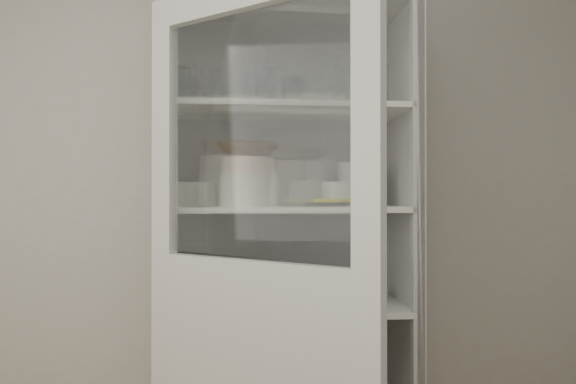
% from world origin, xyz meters
% --- Properties ---
extents(wall_back, '(3.60, 0.02, 2.60)m').
position_xyz_m(wall_back, '(0.00, 1.50, 1.30)').
color(wall_back, '#AAA18D').
rests_on(wall_back, ground).
extents(pantry_cabinet, '(1.00, 0.45, 2.10)m').
position_xyz_m(pantry_cabinet, '(0.20, 1.34, 0.94)').
color(pantry_cabinet, '#B7B6A8').
rests_on(pantry_cabinet, floor).
extents(cupboard_door, '(0.71, 0.61, 2.00)m').
position_xyz_m(cupboard_door, '(0.04, 0.76, 0.87)').
color(cupboard_door, '#B7B6A8').
rests_on(cupboard_door, floor).
extents(tumbler_0, '(0.08, 0.08, 0.13)m').
position_xyz_m(tumbler_0, '(-0.21, 1.12, 1.72)').
color(tumbler_0, silver).
rests_on(tumbler_0, shelf_glass).
extents(tumbler_1, '(0.07, 0.07, 0.12)m').
position_xyz_m(tumbler_1, '(-0.21, 1.13, 1.72)').
color(tumbler_1, silver).
rests_on(tumbler_1, shelf_glass).
extents(tumbler_2, '(0.08, 0.08, 0.14)m').
position_xyz_m(tumbler_2, '(0.10, 1.11, 1.73)').
color(tumbler_2, silver).
rests_on(tumbler_2, shelf_glass).
extents(tumbler_3, '(0.08, 0.08, 0.14)m').
position_xyz_m(tumbler_3, '(0.14, 1.15, 1.73)').
color(tumbler_3, silver).
rests_on(tumbler_3, shelf_glass).
extents(tumbler_4, '(0.09, 0.09, 0.15)m').
position_xyz_m(tumbler_4, '(0.45, 1.15, 1.74)').
color(tumbler_4, silver).
rests_on(tumbler_4, shelf_glass).
extents(tumbler_5, '(0.09, 0.09, 0.15)m').
position_xyz_m(tumbler_5, '(0.47, 1.15, 1.73)').
color(tumbler_5, silver).
rests_on(tumbler_5, shelf_glass).
extents(tumbler_6, '(0.09, 0.09, 0.15)m').
position_xyz_m(tumbler_6, '(0.54, 1.12, 1.73)').
color(tumbler_6, silver).
rests_on(tumbler_6, shelf_glass).
extents(tumbler_7, '(0.07, 0.07, 0.13)m').
position_xyz_m(tumbler_7, '(-0.21, 1.24, 1.72)').
color(tumbler_7, silver).
rests_on(tumbler_7, shelf_glass).
extents(tumbler_8, '(0.10, 0.10, 0.16)m').
position_xyz_m(tumbler_8, '(-0.11, 1.29, 1.74)').
color(tumbler_8, silver).
rests_on(tumbler_8, shelf_glass).
extents(tumbler_9, '(0.07, 0.07, 0.13)m').
position_xyz_m(tumbler_9, '(0.21, 1.25, 1.72)').
color(tumbler_9, silver).
rests_on(tumbler_9, shelf_glass).
extents(tumbler_10, '(0.09, 0.09, 0.15)m').
position_xyz_m(tumbler_10, '(0.06, 1.29, 1.73)').
color(tumbler_10, silver).
rests_on(tumbler_10, shelf_glass).
extents(tumbler_11, '(0.08, 0.08, 0.13)m').
position_xyz_m(tumbler_11, '(0.22, 1.28, 1.73)').
color(tumbler_11, silver).
rests_on(tumbler_11, shelf_glass).
extents(goblet_0, '(0.07, 0.07, 0.16)m').
position_xyz_m(goblet_0, '(-0.20, 1.40, 1.74)').
color(goblet_0, silver).
rests_on(goblet_0, shelf_glass).
extents(goblet_1, '(0.08, 0.08, 0.17)m').
position_xyz_m(goblet_1, '(0.26, 1.36, 1.75)').
color(goblet_1, silver).
rests_on(goblet_1, shelf_glass).
extents(goblet_2, '(0.07, 0.07, 0.15)m').
position_xyz_m(goblet_2, '(0.25, 1.34, 1.74)').
color(goblet_2, silver).
rests_on(goblet_2, shelf_glass).
extents(goblet_3, '(0.07, 0.07, 0.15)m').
position_xyz_m(goblet_3, '(0.42, 1.37, 1.74)').
color(goblet_3, silver).
rests_on(goblet_3, shelf_glass).
extents(plate_stack_front, '(0.23, 0.23, 0.13)m').
position_xyz_m(plate_stack_front, '(0.04, 1.20, 1.32)').
color(plate_stack_front, white).
rests_on(plate_stack_front, shelf_plates).
extents(plate_stack_back, '(0.23, 0.23, 0.10)m').
position_xyz_m(plate_stack_back, '(-0.21, 1.39, 1.31)').
color(plate_stack_back, white).
rests_on(plate_stack_back, shelf_plates).
extents(cream_bowl, '(0.27, 0.27, 0.07)m').
position_xyz_m(cream_bowl, '(0.04, 1.20, 1.42)').
color(cream_bowl, beige).
rests_on(cream_bowl, plate_stack_front).
extents(terracotta_bowl, '(0.30, 0.30, 0.06)m').
position_xyz_m(terracotta_bowl, '(0.04, 1.20, 1.48)').
color(terracotta_bowl, '#44270F').
rests_on(terracotta_bowl, cream_bowl).
extents(glass_platter, '(0.31, 0.31, 0.02)m').
position_xyz_m(glass_platter, '(0.42, 1.28, 1.27)').
color(glass_platter, silver).
rests_on(glass_platter, shelf_plates).
extents(yellow_trivet, '(0.24, 0.24, 0.01)m').
position_xyz_m(yellow_trivet, '(0.42, 1.28, 1.28)').
color(yellow_trivet, yellow).
rests_on(yellow_trivet, glass_platter).
extents(white_ramekin, '(0.17, 0.17, 0.07)m').
position_xyz_m(white_ramekin, '(0.42, 1.28, 1.33)').
color(white_ramekin, white).
rests_on(white_ramekin, yellow_trivet).
extents(grey_bowl_stack, '(0.13, 0.13, 0.18)m').
position_xyz_m(grey_bowl_stack, '(0.47, 1.28, 1.35)').
color(grey_bowl_stack, silver).
rests_on(grey_bowl_stack, shelf_plates).
extents(mug_blue, '(0.15, 0.15, 0.10)m').
position_xyz_m(mug_blue, '(0.41, 1.21, 0.91)').
color(mug_blue, navy).
rests_on(mug_blue, shelf_mugs).
extents(mug_teal, '(0.12, 0.12, 0.09)m').
position_xyz_m(mug_teal, '(0.54, 1.31, 0.90)').
color(mug_teal, '#28776B').
rests_on(mug_teal, shelf_mugs).
extents(mug_white, '(0.13, 0.13, 0.09)m').
position_xyz_m(mug_white, '(0.40, 1.13, 0.91)').
color(mug_white, white).
rests_on(mug_white, shelf_mugs).
extents(teal_jar, '(0.09, 0.09, 0.11)m').
position_xyz_m(teal_jar, '(0.10, 1.28, 0.92)').
color(teal_jar, '#28776B').
rests_on(teal_jar, shelf_mugs).
extents(measuring_cups, '(0.11, 0.11, 0.04)m').
position_xyz_m(measuring_cups, '(0.10, 1.20, 0.88)').
color(measuring_cups, '#9B9AAD').
rests_on(measuring_cups, shelf_mugs).
extents(white_canister, '(0.16, 0.16, 0.14)m').
position_xyz_m(white_canister, '(-0.18, 1.32, 0.93)').
color(white_canister, white).
rests_on(white_canister, shelf_mugs).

